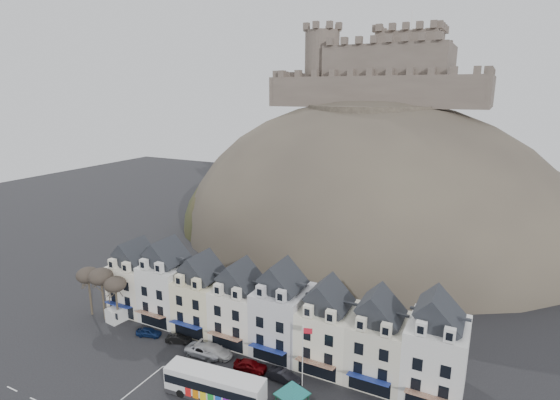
# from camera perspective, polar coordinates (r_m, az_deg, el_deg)

# --- Properties ---
(townhouse_terrace) EXTENTS (54.40, 9.35, 11.80)m
(townhouse_terrace) POSITION_cam_1_polar(r_m,az_deg,el_deg) (64.36, -2.26, -14.13)
(townhouse_terrace) COLOR white
(townhouse_terrace) RESTS_ON ground
(castle_hill) EXTENTS (100.00, 76.00, 68.00)m
(castle_hill) POSITION_cam_1_polar(r_m,az_deg,el_deg) (111.65, 11.70, -4.84)
(castle_hill) COLOR #3D362F
(castle_hill) RESTS_ON ground
(castle) EXTENTS (50.20, 22.20, 22.00)m
(castle) POSITION_cam_1_polar(r_m,az_deg,el_deg) (112.89, 13.35, 15.97)
(castle) COLOR brown
(castle) RESTS_ON ground
(tree_left_far) EXTENTS (3.61, 3.61, 8.24)m
(tree_left_far) POSITION_cam_1_polar(r_m,az_deg,el_deg) (77.55, -23.80, -9.00)
(tree_left_far) COLOR #372F23
(tree_left_far) RESTS_ON ground
(tree_left_mid) EXTENTS (3.78, 3.78, 8.64)m
(tree_left_mid) POSITION_cam_1_polar(r_m,az_deg,el_deg) (75.24, -22.35, -9.28)
(tree_left_mid) COLOR #372F23
(tree_left_mid) RESTS_ON ground
(tree_left_near) EXTENTS (3.43, 3.43, 7.84)m
(tree_left_near) POSITION_cam_1_polar(r_m,az_deg,el_deg) (73.38, -20.74, -10.30)
(tree_left_near) COLOR #372F23
(tree_left_near) RESTS_ON ground
(bus) EXTENTS (12.60, 4.07, 3.49)m
(bus) POSITION_cam_1_polar(r_m,az_deg,el_deg) (56.61, -8.53, -22.71)
(bus) COLOR #262628
(bus) RESTS_ON ground
(bus_shelter) EXTENTS (6.10, 6.10, 4.05)m
(bus_shelter) POSITION_cam_1_polar(r_m,az_deg,el_deg) (53.63, 1.60, -23.29)
(bus_shelter) COLOR black
(bus_shelter) RESTS_ON ground
(flagpole) EXTENTS (1.16, 0.40, 8.31)m
(flagpole) POSITION_cam_1_polar(r_m,az_deg,el_deg) (56.38, 3.07, -19.24)
(flagpole) COLOR silver
(flagpole) RESTS_ON ground
(white_van) EXTENTS (2.87, 5.36, 2.33)m
(white_van) POSITION_cam_1_polar(r_m,az_deg,el_deg) (76.91, -19.82, -13.51)
(white_van) COLOR silver
(white_van) RESTS_ON ground
(car_navy) EXTENTS (4.05, 2.57, 1.29)m
(car_navy) POSITION_cam_1_polar(r_m,az_deg,el_deg) (70.96, -16.77, -16.19)
(car_navy) COLOR #0D1D44
(car_navy) RESTS_ON ground
(car_black) EXTENTS (3.91, 2.49, 1.22)m
(car_black) POSITION_cam_1_polar(r_m,az_deg,el_deg) (68.25, -13.09, -17.27)
(car_black) COLOR black
(car_black) RESTS_ON ground
(car_silver) EXTENTS (5.43, 2.75, 1.50)m
(car_silver) POSITION_cam_1_polar(r_m,az_deg,el_deg) (64.77, -9.88, -18.81)
(car_silver) COLOR #BABCC2
(car_silver) RESTS_ON ground
(car_white) EXTENTS (5.44, 2.36, 1.56)m
(car_white) POSITION_cam_1_polar(r_m,az_deg,el_deg) (64.57, -8.62, -18.84)
(car_white) COLOR #BBBBBB
(car_white) RESTS_ON ground
(car_maroon) EXTENTS (4.67, 2.58, 1.51)m
(car_maroon) POSITION_cam_1_polar(r_m,az_deg,el_deg) (61.23, -3.89, -20.76)
(car_maroon) COLOR #4F0407
(car_maroon) RESTS_ON ground
(car_charcoal) EXTENTS (4.50, 1.90, 1.45)m
(car_charcoal) POSITION_cam_1_polar(r_m,az_deg,el_deg) (59.31, 0.51, -22.05)
(car_charcoal) COLOR black
(car_charcoal) RESTS_ON ground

